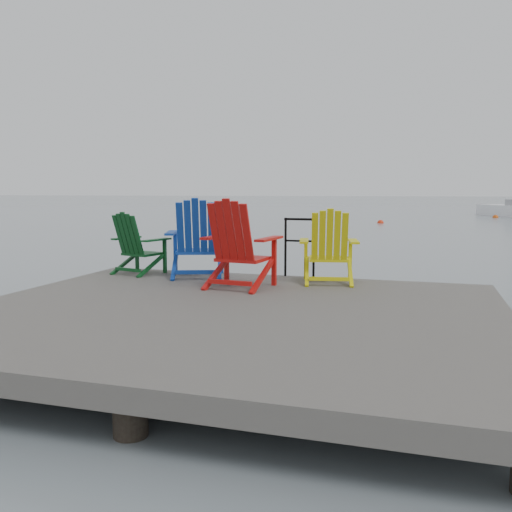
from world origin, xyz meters
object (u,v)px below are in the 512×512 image
(handrail, at_px, (300,241))
(buoy_d, at_px, (495,218))
(chair_blue, at_px, (197,239))
(buoy_b, at_px, (380,223))
(chair_green, at_px, (137,244))
(chair_red, at_px, (238,245))
(chair_yellow, at_px, (329,247))

(handrail, xyz_separation_m, buoy_d, (6.68, 32.39, -1.04))
(chair_blue, xyz_separation_m, buoy_b, (1.06, 24.00, -1.09))
(buoy_d, bearing_deg, buoy_b, -128.65)
(chair_green, distance_m, chair_blue, 1.04)
(handrail, height_order, chair_blue, chair_blue)
(chair_blue, bearing_deg, chair_red, -57.58)
(chair_red, bearing_deg, buoy_b, 96.13)
(chair_blue, distance_m, buoy_b, 24.05)
(chair_green, bearing_deg, chair_yellow, 14.11)
(handrail, bearing_deg, chair_blue, -161.52)
(chair_green, distance_m, buoy_b, 24.09)
(chair_red, bearing_deg, buoy_d, 84.29)
(chair_red, distance_m, buoy_b, 24.73)
(chair_red, bearing_deg, chair_blue, 148.50)
(chair_blue, bearing_deg, buoy_b, 67.89)
(buoy_b, relative_size, buoy_d, 0.93)
(chair_blue, relative_size, buoy_d, 2.95)
(chair_green, bearing_deg, chair_blue, 13.08)
(chair_green, xyz_separation_m, buoy_d, (9.20, 32.86, -0.98))
(chair_blue, bearing_deg, handrail, -1.11)
(buoy_b, distance_m, buoy_d, 11.38)
(chair_blue, distance_m, chair_red, 1.14)
(handrail, bearing_deg, buoy_d, 78.35)
(buoy_d, bearing_deg, chair_yellow, -100.60)
(buoy_b, bearing_deg, handrail, -88.97)
(chair_green, xyz_separation_m, chair_blue, (1.04, -0.02, 0.11))
(chair_red, xyz_separation_m, buoy_b, (0.15, 24.70, -1.09))
(chair_green, xyz_separation_m, buoy_b, (2.09, 23.98, -0.98))
(handrail, height_order, buoy_b, handrail)
(handrail, distance_m, chair_red, 1.33)
(chair_red, relative_size, chair_yellow, 1.13)
(chair_blue, bearing_deg, chair_green, 159.15)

